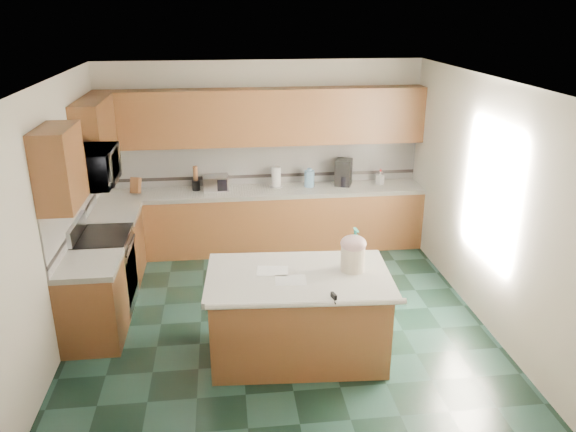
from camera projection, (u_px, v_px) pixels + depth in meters
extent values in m
plane|color=black|center=(279.00, 317.00, 6.53)|extent=(4.60, 4.60, 0.00)
plane|color=white|center=(277.00, 80.00, 5.58)|extent=(4.60, 4.60, 0.00)
cube|color=silver|center=(262.00, 155.00, 8.21)|extent=(4.60, 0.04, 2.70)
cube|color=silver|center=(312.00, 320.00, 3.89)|extent=(4.60, 0.04, 2.70)
cube|color=silver|center=(55.00, 217.00, 5.80)|extent=(0.04, 4.60, 2.70)
cube|color=silver|center=(483.00, 200.00, 6.31)|extent=(0.04, 4.60, 2.70)
cube|color=#382010|center=(265.00, 221.00, 8.23)|extent=(4.60, 0.60, 0.86)
cube|color=white|center=(264.00, 191.00, 8.07)|extent=(4.60, 0.64, 0.06)
cube|color=#382010|center=(262.00, 117.00, 7.83)|extent=(4.60, 0.33, 0.78)
cube|color=silver|center=(262.00, 163.00, 8.22)|extent=(4.60, 0.02, 0.63)
cube|color=black|center=(263.00, 176.00, 8.28)|extent=(4.60, 0.01, 0.05)
cube|color=#382010|center=(117.00, 247.00, 7.35)|extent=(0.60, 0.82, 0.86)
cube|color=white|center=(113.00, 214.00, 7.19)|extent=(0.64, 0.82, 0.06)
cube|color=#382010|center=(93.00, 305.00, 5.93)|extent=(0.60, 0.72, 0.86)
cube|color=white|center=(88.00, 266.00, 5.77)|extent=(0.64, 0.72, 0.06)
cube|color=silver|center=(72.00, 209.00, 6.35)|extent=(0.02, 2.30, 0.63)
cube|color=black|center=(75.00, 225.00, 6.42)|extent=(0.01, 2.30, 0.05)
cube|color=#382010|center=(94.00, 131.00, 6.93)|extent=(0.33, 1.09, 0.78)
cube|color=#382010|center=(59.00, 167.00, 5.39)|extent=(0.33, 0.72, 0.78)
cube|color=#B7B7BC|center=(106.00, 273.00, 6.62)|extent=(0.60, 0.76, 0.88)
cube|color=black|center=(131.00, 275.00, 6.66)|extent=(0.02, 0.68, 0.55)
cube|color=black|center=(101.00, 237.00, 6.45)|extent=(0.62, 0.78, 0.04)
cylinder|color=#B7B7BC|center=(131.00, 245.00, 6.53)|extent=(0.02, 0.66, 0.02)
cube|color=#B7B7BC|center=(76.00, 228.00, 6.38)|extent=(0.06, 0.76, 0.18)
imported|color=#B7B7BC|center=(92.00, 167.00, 6.16)|extent=(0.50, 0.73, 0.41)
cube|color=#382010|center=(298.00, 318.00, 5.69)|extent=(1.77, 1.08, 0.86)
cube|color=white|center=(298.00, 277.00, 5.53)|extent=(1.87, 1.19, 0.06)
cylinder|color=white|center=(307.00, 304.00, 5.03)|extent=(1.81, 0.17, 0.06)
cylinder|color=beige|center=(353.00, 259.00, 5.56)|extent=(0.30, 0.30, 0.25)
ellipsoid|color=#CDA2A5|center=(353.00, 243.00, 5.51)|extent=(0.26, 0.26, 0.16)
cylinder|color=tan|center=(354.00, 238.00, 5.49)|extent=(0.09, 0.03, 0.03)
sphere|color=tan|center=(349.00, 239.00, 5.48)|extent=(0.05, 0.05, 0.05)
sphere|color=tan|center=(358.00, 238.00, 5.49)|extent=(0.05, 0.05, 0.05)
imported|color=teal|center=(355.00, 248.00, 5.59)|extent=(0.18, 0.18, 0.42)
cube|color=white|center=(291.00, 280.00, 5.40)|extent=(0.31, 0.24, 0.00)
cube|color=white|center=(272.00, 271.00, 5.58)|extent=(0.34, 0.27, 0.00)
cube|color=black|center=(334.00, 297.00, 5.06)|extent=(0.05, 0.09, 0.08)
cylinder|color=black|center=(335.00, 302.00, 5.02)|extent=(0.01, 0.06, 0.01)
cube|color=#472814|center=(136.00, 185.00, 7.87)|extent=(0.17, 0.20, 0.25)
cylinder|color=black|center=(196.00, 185.00, 8.00)|extent=(0.11, 0.11, 0.14)
cylinder|color=#472814|center=(195.00, 173.00, 7.94)|extent=(0.07, 0.07, 0.21)
cube|color=#B7B7BC|center=(216.00, 183.00, 8.00)|extent=(0.37, 0.27, 0.21)
cube|color=black|center=(216.00, 186.00, 7.89)|extent=(0.32, 0.01, 0.17)
cylinder|color=white|center=(276.00, 177.00, 8.12)|extent=(0.13, 0.13, 0.30)
cylinder|color=#B7B7BC|center=(276.00, 186.00, 8.17)|extent=(0.20, 0.20, 0.01)
cylinder|color=#6190B7|center=(309.00, 179.00, 8.15)|extent=(0.15, 0.15, 0.24)
cylinder|color=#6190B7|center=(309.00, 170.00, 8.10)|extent=(0.07, 0.07, 0.03)
cube|color=black|center=(344.00, 172.00, 8.20)|extent=(0.30, 0.31, 0.38)
cylinder|color=black|center=(344.00, 181.00, 8.18)|extent=(0.16, 0.16, 0.16)
imported|color=white|center=(380.00, 178.00, 8.26)|extent=(0.12, 0.12, 0.20)
cylinder|color=red|center=(381.00, 170.00, 8.22)|extent=(0.02, 0.02, 0.03)
cube|color=white|center=(490.00, 193.00, 6.06)|extent=(0.02, 1.40, 1.10)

